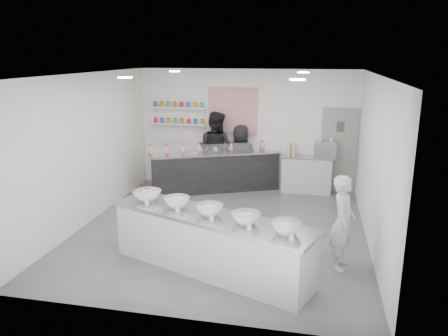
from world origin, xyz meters
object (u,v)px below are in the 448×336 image
(espresso_machine, at_px, (325,150))
(staff_right, at_px, (241,157))
(espresso_ledge, at_px, (306,175))
(staff_left, at_px, (216,150))
(prep_counter, at_px, (210,243))
(back_bar, at_px, (216,172))
(woman_prep, at_px, (343,223))

(espresso_machine, xyz_separation_m, staff_right, (-2.05, -0.08, -0.27))
(espresso_ledge, height_order, staff_right, staff_right)
(espresso_machine, height_order, staff_left, staff_left)
(prep_counter, relative_size, staff_left, 1.74)
(espresso_ledge, relative_size, staff_right, 0.74)
(back_bar, xyz_separation_m, woman_prep, (2.89, -3.57, 0.28))
(espresso_ledge, height_order, woman_prep, woman_prep)
(espresso_ledge, xyz_separation_m, staff_left, (-2.29, -0.08, 0.53))
(back_bar, relative_size, staff_left, 1.62)
(prep_counter, distance_m, staff_right, 4.37)
(back_bar, bearing_deg, woman_prep, -75.36)
(prep_counter, bearing_deg, staff_right, 114.62)
(espresso_machine, height_order, woman_prep, woman_prep)
(espresso_ledge, height_order, staff_left, staff_left)
(prep_counter, height_order, back_bar, back_bar)
(back_bar, xyz_separation_m, staff_left, (-0.06, 0.25, 0.49))
(prep_counter, relative_size, espresso_machine, 6.65)
(back_bar, height_order, espresso_ledge, back_bar)
(back_bar, distance_m, staff_right, 0.73)
(prep_counter, distance_m, staff_left, 4.48)
(espresso_ledge, distance_m, staff_left, 2.35)
(espresso_machine, bearing_deg, espresso_ledge, 180.00)
(staff_right, bearing_deg, staff_left, -14.76)
(espresso_ledge, distance_m, staff_right, 1.68)
(staff_right, bearing_deg, espresso_ledge, 167.89)
(espresso_machine, height_order, staff_right, staff_right)
(back_bar, distance_m, espresso_machine, 2.74)
(woman_prep, distance_m, staff_left, 4.83)
(prep_counter, bearing_deg, back_bar, 122.96)
(staff_right, bearing_deg, prep_counter, 78.62)
(woman_prep, relative_size, staff_left, 0.79)
(prep_counter, height_order, staff_right, staff_right)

